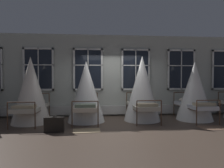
{
  "coord_description": "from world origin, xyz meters",
  "views": [
    {
      "loc": [
        -0.8,
        -7.15,
        1.57
      ],
      "look_at": [
        -0.1,
        0.29,
        1.34
      ],
      "focal_mm": 33.27,
      "sensor_mm": 36.0,
      "label": 1
    }
  ],
  "objects": [
    {
      "name": "cot_fifth",
      "position": [
        2.99,
        0.26,
        1.05
      ],
      "size": [
        1.34,
        1.89,
        2.18
      ],
      "rotation": [
        0.0,
        0.0,
        1.59
      ],
      "color": "#4C3323",
      "rests_on": "ground"
    },
    {
      "name": "cot_fourth",
      "position": [
        1.01,
        0.33,
        1.15
      ],
      "size": [
        1.34,
        1.89,
        2.37
      ],
      "rotation": [
        0.0,
        0.0,
        1.59
      ],
      "color": "#4C3323",
      "rests_on": "ground"
    },
    {
      "name": "suitcase_dark",
      "position": [
        -1.91,
        -1.08,
        0.22
      ],
      "size": [
        0.57,
        0.23,
        0.47
      ],
      "rotation": [
        0.0,
        0.0,
        0.03
      ],
      "color": "black",
      "rests_on": "ground"
    },
    {
      "name": "rug_fifth",
      "position": [
        2.95,
        -1.02,
        0.01
      ],
      "size": [
        0.83,
        0.6,
        0.01
      ],
      "primitive_type": "cube",
      "rotation": [
        0.0,
        0.0,
        -0.05
      ],
      "color": "brown",
      "rests_on": "ground"
    },
    {
      "name": "rug_third",
      "position": [
        -0.98,
        -1.02,
        0.01
      ],
      "size": [
        0.82,
        0.59,
        0.01
      ],
      "primitive_type": "cube",
      "rotation": [
        0.0,
        0.0,
        0.04
      ],
      "color": "#8E7A5B",
      "rests_on": "ground"
    },
    {
      "name": "ground",
      "position": [
        0.0,
        0.0,
        0.0
      ],
      "size": [
        29.17,
        29.17,
        0.0
      ],
      "primitive_type": "plane",
      "color": "#4C3D33"
    },
    {
      "name": "back_wall_with_windows",
      "position": [
        0.0,
        1.45,
        1.67
      ],
      "size": [
        15.59,
        0.1,
        3.33
      ],
      "primitive_type": "cube",
      "color": "#B2B7AD",
      "rests_on": "ground"
    },
    {
      "name": "cot_second",
      "position": [
        -2.93,
        0.25,
        1.11
      ],
      "size": [
        1.34,
        1.89,
        2.3
      ],
      "rotation": [
        0.0,
        0.0,
        1.54
      ],
      "color": "#4C3323",
      "rests_on": "ground"
    },
    {
      "name": "window_bank",
      "position": [
        -0.0,
        1.33,
        1.09
      ],
      "size": [
        11.01,
        0.1,
        2.69
      ],
      "color": "black",
      "rests_on": "ground"
    },
    {
      "name": "cot_third",
      "position": [
        -1.03,
        0.31,
        1.05
      ],
      "size": [
        1.34,
        1.88,
        2.17
      ],
      "rotation": [
        0.0,
        0.0,
        1.56
      ],
      "color": "#4C3323",
      "rests_on": "ground"
    }
  ]
}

